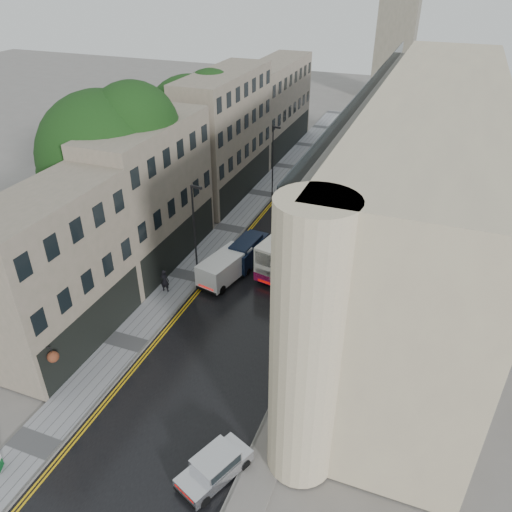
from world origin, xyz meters
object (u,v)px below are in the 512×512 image
Objects in this scene: tree_near at (108,177)px; cream_bus at (272,251)px; white_van at (202,274)px; white_lorry at (341,201)px; navy_van at (229,257)px; lamp_post_near at (195,236)px; tree_far at (191,137)px; lamp_post_far at (273,162)px; pedestrian at (165,281)px; silver_hatchback at (183,475)px.

tree_near is 1.22× the size of cream_bus.
white_lorry is at bearing 75.78° from white_van.
white_lorry is at bearing 39.43° from tree_near.
white_van is 2.96m from navy_van.
cream_bus is 6.46m from lamp_post_near.
white_van is at bearing -104.45° from navy_van.
lamp_post_far is at bearing 19.69° from tree_far.
lamp_post_near is (-7.71, -13.99, 2.00)m from white_lorry.
tree_near reaches higher than navy_van.
lamp_post_far is at bearing 63.56° from tree_near.
white_lorry reaches higher than pedestrian.
cream_bus is 1.46× the size of lamp_post_near.
lamp_post_far is (7.50, 2.68, -2.53)m from tree_far.
silver_hatchback is at bearing -48.43° from tree_near.
tree_far is at bearing 167.51° from white_lorry.
tree_far is at bearing 124.13° from lamp_post_near.
cream_bus is at bearing 29.30° from navy_van.
tree_near reaches higher than lamp_post_far.
pedestrian is 19.18m from lamp_post_far.
tree_far is 8.36m from lamp_post_far.
cream_bus is at bearing -118.74° from white_lorry.
pedestrian is (-8.63, 13.42, 0.30)m from silver_hatchback.
silver_hatchback is at bearing -67.83° from navy_van.
tree_far reaches higher than silver_hatchback.
tree_far is at bearing 150.39° from cream_bus.
pedestrian is at bearing 145.39° from silver_hatchback.
lamp_post_far reaches higher than silver_hatchback.
lamp_post_far is at bearing -104.04° from pedestrian.
tree_far is 1.62× the size of white_lorry.
pedestrian is (-3.17, -4.47, -0.13)m from navy_van.
lamp_post_near reaches higher than cream_bus.
tree_near is 8.42m from lamp_post_near.
lamp_post_near is 16.93m from lamp_post_far.
lamp_post_far is (1.66, 18.92, 2.69)m from pedestrian.
tree_far is at bearing -154.54° from lamp_post_far.
silver_hatchback is 0.47× the size of lamp_post_near.
tree_far is at bearing 132.64° from navy_van.
cream_bus reaches higher than navy_van.
tree_far reaches higher than white_lorry.
white_lorry reaches higher than white_van.
pedestrian is (-9.37, -15.98, -1.02)m from white_lorry.
white_van is at bearing 135.79° from silver_hatchback.
tree_near is 10.30m from white_van.
pedestrian is (-6.23, -5.84, -0.56)m from cream_bus.
white_lorry is 1.66× the size of white_van.
white_lorry is (15.21, -0.25, -4.20)m from tree_far.
tree_near is at bearing -178.10° from white_van.
pedestrian is at bearing -131.93° from white_lorry.
lamp_post_near is at bearing 161.64° from white_van.
silver_hatchback is (2.40, -19.26, -0.86)m from cream_bus.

